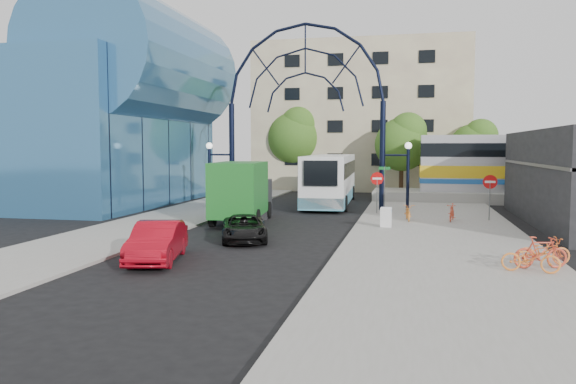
% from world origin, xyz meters
% --- Properties ---
extents(ground, '(120.00, 120.00, 0.00)m').
position_xyz_m(ground, '(0.00, 0.00, 0.00)').
color(ground, black).
rests_on(ground, ground).
extents(sidewalk_east, '(8.00, 56.00, 0.12)m').
position_xyz_m(sidewalk_east, '(8.00, 4.00, 0.06)').
color(sidewalk_east, gray).
rests_on(sidewalk_east, ground).
extents(plaza_west, '(5.00, 50.00, 0.12)m').
position_xyz_m(plaza_west, '(-6.50, 6.00, 0.06)').
color(plaza_west, gray).
rests_on(plaza_west, ground).
extents(gateway_arch, '(13.64, 0.44, 12.10)m').
position_xyz_m(gateway_arch, '(0.00, 14.00, 8.56)').
color(gateway_arch, black).
rests_on(gateway_arch, ground).
extents(stop_sign, '(0.80, 0.07, 2.50)m').
position_xyz_m(stop_sign, '(4.80, 12.00, 1.99)').
color(stop_sign, slate).
rests_on(stop_sign, sidewalk_east).
extents(do_not_enter_sign, '(0.76, 0.07, 2.48)m').
position_xyz_m(do_not_enter_sign, '(11.00, 10.00, 1.98)').
color(do_not_enter_sign, slate).
rests_on(do_not_enter_sign, sidewalk_east).
extents(street_name_sign, '(0.70, 0.70, 2.80)m').
position_xyz_m(street_name_sign, '(5.20, 12.60, 2.13)').
color(street_name_sign, slate).
rests_on(street_name_sign, sidewalk_east).
extents(sandwich_board, '(0.55, 0.61, 0.99)m').
position_xyz_m(sandwich_board, '(5.60, 5.98, 0.74)').
color(sandwich_board, white).
rests_on(sandwich_board, sidewalk_east).
extents(transit_hall, '(16.50, 18.00, 14.50)m').
position_xyz_m(transit_hall, '(-15.30, 15.00, 6.70)').
color(transit_hall, '#2E608D').
rests_on(transit_hall, ground).
extents(apartment_block, '(20.00, 12.10, 14.00)m').
position_xyz_m(apartment_block, '(2.00, 34.97, 7.00)').
color(apartment_block, tan).
rests_on(apartment_block, ground).
extents(tree_north_a, '(4.48, 4.48, 7.00)m').
position_xyz_m(tree_north_a, '(6.12, 25.93, 4.61)').
color(tree_north_a, '#382314').
rests_on(tree_north_a, ground).
extents(tree_north_b, '(5.12, 5.12, 8.00)m').
position_xyz_m(tree_north_b, '(-3.88, 29.93, 5.27)').
color(tree_north_b, '#382314').
rests_on(tree_north_b, ground).
extents(tree_north_c, '(4.16, 4.16, 6.50)m').
position_xyz_m(tree_north_c, '(12.12, 27.93, 4.28)').
color(tree_north_c, '#382314').
rests_on(tree_north_c, ground).
extents(city_bus, '(3.49, 12.95, 3.52)m').
position_xyz_m(city_bus, '(1.13, 17.94, 1.84)').
color(city_bus, white).
rests_on(city_bus, ground).
extents(green_truck, '(3.03, 6.75, 3.31)m').
position_xyz_m(green_truck, '(-2.21, 7.20, 1.65)').
color(green_truck, black).
rests_on(green_truck, ground).
extents(black_suv, '(3.06, 4.48, 1.14)m').
position_xyz_m(black_suv, '(-0.33, 1.29, 0.57)').
color(black_suv, black).
rests_on(black_suv, ground).
extents(red_sedan, '(2.45, 4.56, 1.43)m').
position_xyz_m(red_sedan, '(-2.10, -3.63, 0.71)').
color(red_sedan, '#A00917').
rests_on(red_sedan, ground).
extents(bike_near_a, '(0.77, 1.76, 0.90)m').
position_xyz_m(bike_near_a, '(6.67, 8.93, 0.57)').
color(bike_near_a, orange).
rests_on(bike_near_a, sidewalk_east).
extents(bike_near_b, '(0.75, 1.65, 0.96)m').
position_xyz_m(bike_near_b, '(8.97, 9.06, 0.60)').
color(bike_near_b, '#EE4E2F').
rests_on(bike_near_b, sidewalk_east).
extents(bike_far_a, '(1.84, 0.92, 0.92)m').
position_xyz_m(bike_far_a, '(10.54, -3.23, 0.58)').
color(bike_far_a, orange).
rests_on(bike_far_a, sidewalk_east).
extents(bike_far_b, '(1.84, 0.88, 1.07)m').
position_xyz_m(bike_far_b, '(10.97, -2.57, 0.65)').
color(bike_far_b, '#CF4229').
rests_on(bike_far_b, sidewalk_east).
extents(bike_far_c, '(1.88, 1.00, 0.94)m').
position_xyz_m(bike_far_c, '(11.20, -1.92, 0.59)').
color(bike_far_c, orange).
rests_on(bike_far_c, sidewalk_east).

